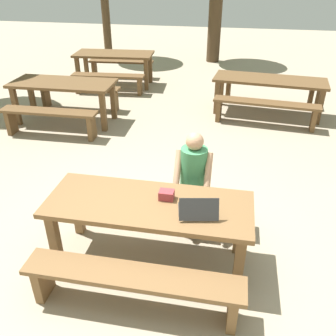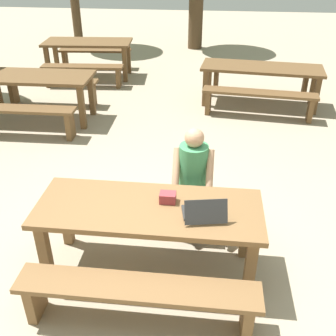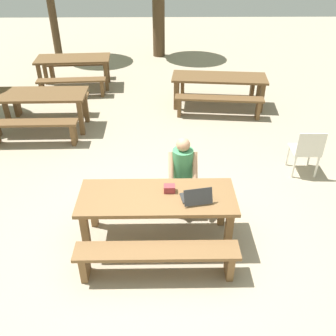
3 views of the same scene
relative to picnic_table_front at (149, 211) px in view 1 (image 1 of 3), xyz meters
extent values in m
plane|color=tan|center=(0.00, 0.00, -0.61)|extent=(30.00, 30.00, 0.00)
cube|color=brown|center=(0.00, 0.00, 0.08)|extent=(1.97, 0.75, 0.05)
cube|color=brown|center=(-0.89, -0.28, -0.28)|extent=(0.09, 0.09, 0.67)
cube|color=brown|center=(0.89, -0.28, -0.28)|extent=(0.09, 0.09, 0.67)
cube|color=brown|center=(-0.89, 0.28, -0.28)|extent=(0.09, 0.09, 0.67)
cube|color=brown|center=(0.89, 0.28, -0.28)|extent=(0.09, 0.09, 0.67)
cube|color=brown|center=(0.00, -0.63, -0.21)|extent=(1.91, 0.30, 0.05)
cube|color=brown|center=(-0.86, -0.63, -0.42)|extent=(0.08, 0.24, 0.38)
cube|color=brown|center=(0.86, -0.63, -0.42)|extent=(0.08, 0.24, 0.38)
cube|color=brown|center=(0.00, 0.63, -0.21)|extent=(1.91, 0.30, 0.05)
cube|color=brown|center=(-0.86, 0.63, -0.42)|extent=(0.08, 0.24, 0.38)
cube|color=brown|center=(0.86, 0.63, -0.42)|extent=(0.08, 0.24, 0.38)
cube|color=#2D2D2D|center=(0.47, -0.04, 0.12)|extent=(0.38, 0.26, 0.02)
cube|color=#2D2D2D|center=(0.50, -0.18, 0.22)|extent=(0.36, 0.15, 0.19)
cube|color=#0F1933|center=(0.49, -0.17, 0.22)|extent=(0.33, 0.13, 0.17)
cube|color=#993338|center=(0.16, 0.09, 0.15)|extent=(0.14, 0.11, 0.09)
cylinder|color=#333847|center=(0.26, 0.45, -0.40)|extent=(0.10, 0.10, 0.42)
cylinder|color=#333847|center=(0.44, 0.45, -0.40)|extent=(0.10, 0.10, 0.42)
cube|color=#333847|center=(0.35, 0.54, -0.15)|extent=(0.28, 0.28, 0.12)
cylinder|color=#3F8C59|center=(0.35, 0.63, 0.14)|extent=(0.29, 0.29, 0.50)
cylinder|color=tan|center=(0.19, 0.53, 0.16)|extent=(0.07, 0.32, 0.41)
cylinder|color=tan|center=(0.51, 0.53, 0.16)|extent=(0.07, 0.32, 0.41)
sphere|color=tan|center=(0.35, 0.63, 0.48)|extent=(0.19, 0.19, 0.19)
cube|color=brown|center=(-2.20, 5.72, 0.14)|extent=(1.90, 0.94, 0.05)
cube|color=brown|center=(-3.00, 5.36, -0.25)|extent=(0.10, 0.10, 0.73)
cube|color=brown|center=(-1.36, 5.47, -0.25)|extent=(0.10, 0.10, 0.73)
cube|color=brown|center=(-3.04, 5.97, -0.25)|extent=(0.10, 0.10, 0.73)
cube|color=brown|center=(-1.40, 6.09, -0.25)|extent=(0.10, 0.10, 0.73)
cube|color=brown|center=(-2.15, 5.06, -0.19)|extent=(1.68, 0.42, 0.05)
cube|color=brown|center=(-2.88, 5.01, -0.41)|extent=(0.10, 0.25, 0.40)
cube|color=brown|center=(-1.42, 5.11, -0.41)|extent=(0.10, 0.25, 0.40)
cube|color=brown|center=(-2.25, 6.38, -0.19)|extent=(1.68, 0.42, 0.05)
cube|color=brown|center=(-2.98, 6.33, -0.41)|extent=(0.10, 0.25, 0.40)
cube|color=brown|center=(-1.52, 6.43, -0.41)|extent=(0.10, 0.25, 0.40)
cube|color=brown|center=(1.37, 4.43, 0.08)|extent=(2.20, 0.97, 0.05)
cube|color=brown|center=(0.38, 4.26, -0.28)|extent=(0.10, 0.10, 0.66)
cube|color=brown|center=(2.30, 4.06, -0.28)|extent=(0.10, 0.10, 0.66)
cube|color=brown|center=(0.44, 4.81, -0.28)|extent=(0.10, 0.10, 0.66)
cube|color=brown|center=(2.36, 4.61, -0.28)|extent=(0.10, 0.10, 0.66)
cube|color=brown|center=(1.31, 3.82, -0.18)|extent=(1.94, 0.50, 0.05)
cube|color=brown|center=(0.45, 3.91, -0.40)|extent=(0.10, 0.25, 0.41)
cube|color=brown|center=(2.16, 3.73, -0.40)|extent=(0.10, 0.25, 0.41)
cube|color=brown|center=(1.43, 5.05, -0.18)|extent=(1.94, 0.50, 0.05)
cube|color=brown|center=(0.58, 5.14, -0.40)|extent=(0.10, 0.25, 0.41)
cube|color=brown|center=(2.29, 4.96, -0.40)|extent=(0.10, 0.25, 0.41)
cube|color=brown|center=(-2.40, 3.31, 0.14)|extent=(1.90, 0.83, 0.05)
cube|color=brown|center=(-3.24, 3.00, -0.25)|extent=(0.09, 0.09, 0.72)
cube|color=brown|center=(-1.55, 3.03, -0.25)|extent=(0.09, 0.09, 0.72)
cube|color=brown|center=(-3.25, 3.60, -0.25)|extent=(0.09, 0.09, 0.72)
cube|color=brown|center=(-1.56, 3.62, -0.25)|extent=(0.09, 0.09, 0.72)
cube|color=brown|center=(-2.39, 2.63, -0.15)|extent=(1.70, 0.33, 0.05)
cube|color=brown|center=(-3.14, 2.62, -0.39)|extent=(0.08, 0.24, 0.43)
cube|color=brown|center=(-1.64, 2.64, -0.39)|extent=(0.08, 0.24, 0.43)
cube|color=brown|center=(-2.41, 3.99, -0.15)|extent=(1.70, 0.33, 0.05)
cube|color=brown|center=(-3.16, 3.98, -0.39)|extent=(0.08, 0.24, 0.43)
cube|color=brown|center=(-1.66, 4.00, -0.39)|extent=(0.08, 0.24, 0.43)
cylinder|color=#4C3823|center=(-3.29, 8.43, 0.81)|extent=(0.24, 0.24, 2.84)
cylinder|color=#4C3823|center=(-0.03, 8.60, 0.51)|extent=(0.39, 0.39, 2.25)
camera|label=1|loc=(0.70, -2.72, 2.11)|focal=38.66mm
camera|label=2|loc=(0.48, -2.78, 2.14)|focal=42.80mm
camera|label=3|loc=(0.08, -3.64, 2.89)|focal=39.15mm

